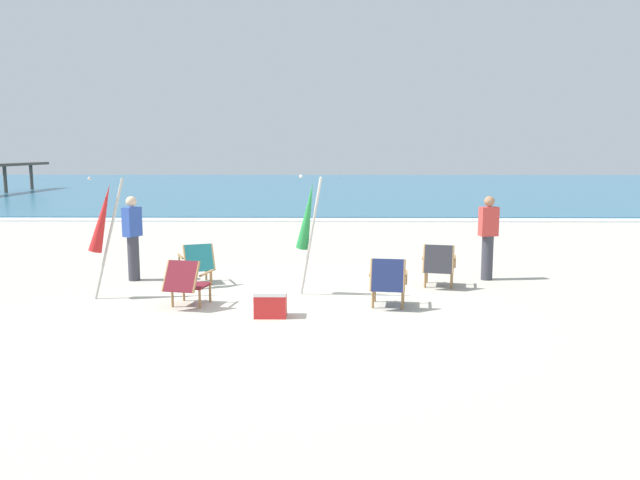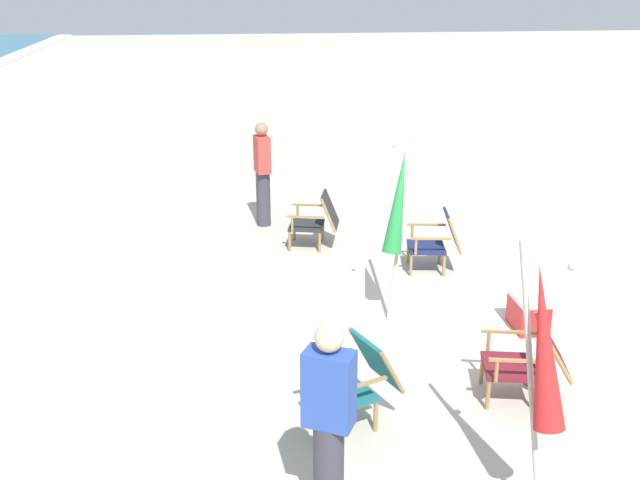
# 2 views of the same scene
# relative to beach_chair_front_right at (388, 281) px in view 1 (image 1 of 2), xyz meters

# --- Properties ---
(ground_plane) EXTENTS (80.00, 80.00, 0.00)m
(ground_plane) POSITION_rel_beach_chair_front_right_xyz_m (-1.46, 0.23, -0.43)
(ground_plane) COLOR #B7AF9E
(sea) EXTENTS (80.00, 40.00, 0.10)m
(sea) POSITION_rel_beach_chair_front_right_xyz_m (-1.46, 32.84, -0.38)
(sea) COLOR #2D6684
(sea) RESTS_ON ground
(surf_band) EXTENTS (80.00, 1.10, 0.06)m
(surf_band) POSITION_rel_beach_chair_front_right_xyz_m (-1.46, 12.54, -0.40)
(surf_band) COLOR white
(surf_band) RESTS_ON ground
(beach_chair_front_right) EXTENTS (0.67, 0.77, 0.81)m
(beach_chair_front_right) POSITION_rel_beach_chair_front_right_xyz_m (0.00, 0.00, 0.00)
(beach_chair_front_right) COLOR #19234C
(beach_chair_front_right) RESTS_ON ground
(beach_chair_mid_center) EXTENTS (0.71, 0.81, 0.81)m
(beach_chair_mid_center) POSITION_rel_beach_chair_front_right_xyz_m (1.07, 1.50, -0.00)
(beach_chair_mid_center) COLOR #28282D
(beach_chair_mid_center) RESTS_ON ground
(beach_chair_far_center) EXTENTS (0.71, 0.87, 0.78)m
(beach_chair_far_center) POSITION_rel_beach_chair_front_right_xyz_m (-3.21, 0.00, -0.01)
(beach_chair_far_center) COLOR maroon
(beach_chair_far_center) RESTS_ON ground
(beach_chair_front_left) EXTENTS (0.81, 0.91, 0.79)m
(beach_chair_front_left) POSITION_rel_beach_chair_front_right_xyz_m (-3.39, 1.65, -0.01)
(beach_chair_front_left) COLOR #196066
(beach_chair_front_left) RESTS_ON ground
(umbrella_furled_red) EXTENTS (0.63, 0.34, 2.07)m
(umbrella_furled_red) POSITION_rel_beach_chair_front_right_xyz_m (-4.73, 0.59, 0.92)
(umbrella_furled_red) COLOR #B7B2A8
(umbrella_furled_red) RESTS_ON ground
(umbrella_furled_green) EXTENTS (0.51, 0.46, 2.08)m
(umbrella_furled_green) POSITION_rel_beach_chair_front_right_xyz_m (-1.31, 0.86, 0.93)
(umbrella_furled_green) COLOR #B7B2A8
(umbrella_furled_green) RESTS_ON ground
(person_near_chairs) EXTENTS (0.37, 0.26, 1.63)m
(person_near_chairs) POSITION_rel_beach_chair_front_right_xyz_m (2.13, 2.22, 0.41)
(person_near_chairs) COLOR #383842
(person_near_chairs) RESTS_ON ground
(person_by_waterline) EXTENTS (0.33, 0.39, 1.63)m
(person_by_waterline) POSITION_rel_beach_chair_front_right_xyz_m (-4.71, 2.07, 0.41)
(person_by_waterline) COLOR #383842
(person_by_waterline) RESTS_ON ground
(cooler_box) EXTENTS (0.49, 0.35, 0.40)m
(cooler_box) POSITION_rel_beach_chair_front_right_xyz_m (-1.82, -0.56, -0.23)
(cooler_box) COLOR red
(cooler_box) RESTS_ON ground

